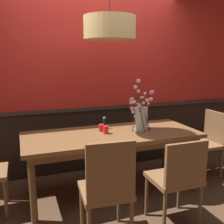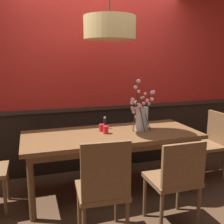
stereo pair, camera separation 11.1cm
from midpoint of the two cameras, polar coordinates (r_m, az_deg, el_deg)
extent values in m
plane|color=#4C3321|center=(3.41, -0.97, -16.86)|extent=(24.00, 24.00, 0.00)
cube|color=black|center=(3.93, -4.74, -5.85)|extent=(4.81, 0.12, 0.90)
cube|color=#31241E|center=(3.81, -4.81, 0.91)|extent=(4.81, 0.14, 0.05)
cube|color=#B2231E|center=(3.76, -5.09, 14.63)|extent=(4.81, 0.12, 1.85)
cube|color=brown|center=(3.13, -1.02, -5.04)|extent=(2.09, 0.86, 0.05)
cube|color=brown|center=(3.15, -1.01, -6.15)|extent=(1.98, 0.75, 0.08)
cylinder|color=brown|center=(2.80, -18.10, -15.97)|extent=(0.07, 0.07, 0.71)
cylinder|color=brown|center=(3.40, 16.67, -10.88)|extent=(0.07, 0.07, 0.71)
cylinder|color=brown|center=(3.42, -18.55, -10.86)|extent=(0.07, 0.07, 0.71)
cylinder|color=brown|center=(3.93, 10.75, -7.54)|extent=(0.07, 0.07, 0.71)
cylinder|color=brown|center=(3.33, -22.93, -14.39)|extent=(0.04, 0.04, 0.43)
cylinder|color=brown|center=(3.01, -23.30, -17.32)|extent=(0.04, 0.04, 0.43)
cube|color=brown|center=(4.01, -0.83, -5.26)|extent=(0.46, 0.42, 0.04)
cube|color=brown|center=(4.12, -1.72, -1.10)|extent=(0.43, 0.04, 0.47)
cylinder|color=brown|center=(3.99, 2.78, -9.03)|extent=(0.04, 0.04, 0.44)
cylinder|color=brown|center=(3.87, -2.74, -9.74)|extent=(0.04, 0.04, 0.44)
cylinder|color=brown|center=(4.31, 0.89, -7.45)|extent=(0.04, 0.04, 0.44)
cylinder|color=brown|center=(4.19, -4.24, -8.04)|extent=(0.04, 0.04, 0.44)
cube|color=brown|center=(2.43, -2.89, -16.85)|extent=(0.46, 0.47, 0.04)
cube|color=brown|center=(2.14, -1.74, -12.94)|extent=(0.41, 0.07, 0.49)
cylinder|color=brown|center=(2.69, -7.92, -19.97)|extent=(0.04, 0.04, 0.44)
cylinder|color=brown|center=(2.75, 0.24, -19.04)|extent=(0.04, 0.04, 0.44)
cylinder|color=brown|center=(2.45, 2.89, -23.33)|extent=(0.04, 0.04, 0.44)
cube|color=brown|center=(2.70, 12.16, -14.04)|extent=(0.46, 0.42, 0.04)
cube|color=brown|center=(2.47, 14.73, -10.96)|extent=(0.44, 0.04, 0.41)
cylinder|color=brown|center=(2.86, 6.41, -17.82)|extent=(0.04, 0.04, 0.44)
cylinder|color=brown|center=(3.04, 13.41, -16.19)|extent=(0.04, 0.04, 0.44)
cylinder|color=brown|center=(2.60, 10.16, -21.26)|extent=(0.04, 0.04, 0.44)
cylinder|color=brown|center=(2.79, 17.64, -19.09)|extent=(0.04, 0.04, 0.44)
cube|color=brown|center=(3.84, 18.76, -6.71)|extent=(0.38, 0.42, 0.04)
cube|color=brown|center=(3.89, 20.94, -3.03)|extent=(0.04, 0.40, 0.43)
cylinder|color=brown|center=(3.70, 18.33, -11.39)|extent=(0.04, 0.04, 0.44)
cylinder|color=brown|center=(3.97, 15.05, -9.62)|extent=(0.04, 0.04, 0.44)
cylinder|color=brown|center=(3.90, 22.09, -10.48)|extent=(0.04, 0.04, 0.44)
cylinder|color=brown|center=(4.15, 18.71, -8.88)|extent=(0.04, 0.04, 0.44)
cylinder|color=silver|center=(3.25, 5.45, -1.44)|extent=(0.16, 0.16, 0.29)
cylinder|color=silver|center=(3.27, 5.42, -3.31)|extent=(0.14, 0.14, 0.06)
cylinder|color=#472D23|center=(3.32, 4.88, -0.24)|extent=(0.13, 0.05, 0.38)
sphere|color=#F2BCC7|center=(3.34, 4.78, 0.04)|extent=(0.05, 0.05, 0.05)
sphere|color=#FDBFC7|center=(3.32, 5.30, 0.38)|extent=(0.05, 0.05, 0.05)
sphere|color=#E8A5CB|center=(3.33, 4.67, -0.18)|extent=(0.05, 0.05, 0.05)
sphere|color=#EAA9C3|center=(3.31, 5.02, 1.53)|extent=(0.03, 0.03, 0.03)
sphere|color=#F9B6BF|center=(3.33, 4.18, 2.09)|extent=(0.05, 0.05, 0.05)
sphere|color=#FABECA|center=(3.30, 4.85, 0.25)|extent=(0.05, 0.05, 0.05)
cylinder|color=#472D23|center=(3.14, 5.04, 1.25)|extent=(0.10, 0.15, 0.62)
sphere|color=#F4ADC2|center=(3.10, 4.79, 4.53)|extent=(0.04, 0.04, 0.04)
sphere|color=#FBB6C6|center=(3.02, 4.73, 6.83)|extent=(0.05, 0.05, 0.05)
sphere|color=#F4A7BC|center=(3.13, 4.78, 1.78)|extent=(0.03, 0.03, 0.03)
sphere|color=#FDBFBC|center=(3.15, 5.04, 1.44)|extent=(0.05, 0.05, 0.05)
sphere|color=#F4B8C5|center=(3.03, 4.13, 5.46)|extent=(0.04, 0.04, 0.04)
cylinder|color=#472D23|center=(3.16, 6.05, 0.03)|extent=(0.17, 0.03, 0.48)
sphere|color=#F7ADBF|center=(3.19, 5.89, -0.29)|extent=(0.05, 0.05, 0.05)
sphere|color=beige|center=(3.05, 6.20, 4.04)|extent=(0.03, 0.03, 0.03)
sphere|color=#F3ABBB|center=(3.12, 5.89, 1.94)|extent=(0.04, 0.04, 0.04)
sphere|color=#F7BDC2|center=(3.07, 6.67, 2.58)|extent=(0.04, 0.04, 0.04)
cylinder|color=#472D23|center=(3.29, 6.44, 0.80)|extent=(0.02, 0.19, 0.52)
sphere|color=#F8BCD2|center=(3.30, 5.92, 0.73)|extent=(0.03, 0.03, 0.03)
sphere|color=#F4B5C5|center=(3.31, 7.57, 4.25)|extent=(0.05, 0.05, 0.05)
sphere|color=#EEAAC2|center=(3.32, 6.41, 0.94)|extent=(0.03, 0.03, 0.03)
sphere|color=#EAB6CA|center=(3.29, 6.96, 1.87)|extent=(0.04, 0.04, 0.04)
sphere|color=#F3BBC6|center=(3.30, 7.58, 2.81)|extent=(0.05, 0.05, 0.05)
sphere|color=#ECB0CC|center=(3.30, 7.90, 4.38)|extent=(0.04, 0.04, 0.04)
cylinder|color=#472D23|center=(3.25, 3.99, -0.62)|extent=(0.13, 0.17, 0.37)
sphere|color=#FDADD1|center=(3.24, 4.22, -0.93)|extent=(0.05, 0.05, 0.05)
sphere|color=#F2AFBC|center=(3.23, 3.66, 0.03)|extent=(0.04, 0.04, 0.04)
sphere|color=#EAABC1|center=(3.27, 3.34, 0.70)|extent=(0.03, 0.03, 0.03)
cylinder|color=#472D23|center=(3.21, 4.91, -0.16)|extent=(0.08, 0.01, 0.44)
sphere|color=#E5ADC5|center=(3.18, 5.01, 0.91)|extent=(0.05, 0.05, 0.05)
sphere|color=#FEB8C1|center=(3.13, 5.79, 3.23)|extent=(0.03, 0.03, 0.03)
sphere|color=#F7BCBF|center=(3.21, 4.92, 0.74)|extent=(0.05, 0.05, 0.05)
sphere|color=#F2B6CC|center=(3.16, 4.90, 0.43)|extent=(0.05, 0.05, 0.05)
sphere|color=beige|center=(3.17, 5.39, 3.14)|extent=(0.03, 0.03, 0.03)
sphere|color=#F4BCD2|center=(3.22, 4.62, 0.94)|extent=(0.04, 0.04, 0.04)
cylinder|color=#472D23|center=(3.24, 3.98, -0.45)|extent=(0.12, 0.14, 0.39)
sphere|color=#F4B0BF|center=(3.26, 3.31, 0.94)|extent=(0.04, 0.04, 0.04)
sphere|color=#FEAEC1|center=(3.24, 3.41, 2.73)|extent=(0.05, 0.05, 0.05)
sphere|color=#E9B8C8|center=(3.27, 3.43, 0.76)|extent=(0.05, 0.05, 0.05)
sphere|color=#F4B8C4|center=(3.23, 3.28, 2.09)|extent=(0.05, 0.05, 0.05)
sphere|color=#E5B5CB|center=(3.26, 4.04, 0.81)|extent=(0.04, 0.04, 0.04)
cylinder|color=red|center=(3.09, -2.40, -3.92)|extent=(0.06, 0.06, 0.09)
torus|color=red|center=(3.08, -2.41, -3.15)|extent=(0.07, 0.07, 0.01)
cylinder|color=silver|center=(3.10, -2.40, -4.17)|extent=(0.05, 0.05, 0.05)
cylinder|color=red|center=(3.19, -3.33, -3.48)|extent=(0.06, 0.06, 0.09)
torus|color=red|center=(3.18, -3.34, -2.78)|extent=(0.07, 0.07, 0.01)
cylinder|color=silver|center=(3.20, -3.32, -3.71)|extent=(0.05, 0.05, 0.04)
cylinder|color=black|center=(3.32, -2.67, -2.51)|extent=(0.04, 0.04, 0.13)
cylinder|color=beige|center=(3.30, -2.68, -1.25)|extent=(0.03, 0.03, 0.02)
cylinder|color=tan|center=(3.05, -1.63, 17.97)|extent=(0.58, 0.58, 0.25)
sphere|color=#F9EAB7|center=(3.04, -1.62, 17.26)|extent=(0.14, 0.14, 0.14)
camera|label=1|loc=(0.06, -91.04, -0.21)|focal=41.71mm
camera|label=2|loc=(0.06, 88.96, 0.21)|focal=41.71mm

